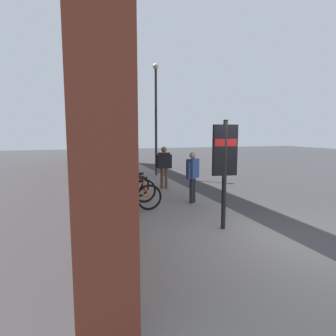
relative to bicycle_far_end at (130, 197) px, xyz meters
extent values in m
plane|color=#38383A|center=(3.10, -3.72, -0.51)|extent=(60.00, 60.00, 0.00)
cube|color=gray|center=(5.10, -0.97, -0.45)|extent=(24.00, 3.50, 0.12)
cube|color=brown|center=(6.10, 1.08, 4.36)|extent=(22.00, 0.60, 9.74)
cube|color=black|center=(-0.90, 0.76, 1.89)|extent=(0.90, 0.06, 1.60)
cube|color=black|center=(2.60, 0.76, 1.89)|extent=(0.90, 0.06, 1.60)
cube|color=black|center=(6.10, 0.76, 1.89)|extent=(0.90, 0.06, 1.60)
torus|color=black|center=(0.00, 0.53, -0.03)|extent=(0.06, 0.72, 0.72)
torus|color=black|center=(0.00, -0.52, -0.03)|extent=(0.06, 0.72, 0.72)
cylinder|color=orange|center=(0.00, -0.02, 0.25)|extent=(0.04, 1.02, 0.58)
cylinder|color=orange|center=(0.00, 0.06, 0.50)|extent=(0.04, 0.85, 0.09)
cylinder|color=orange|center=(0.00, -0.44, 0.22)|extent=(0.04, 0.18, 0.51)
cube|color=black|center=(0.00, -0.37, 0.51)|extent=(0.10, 0.20, 0.06)
cylinder|color=orange|center=(0.00, 0.48, 0.57)|extent=(0.48, 0.03, 0.02)
torus|color=black|center=(0.78, 0.45, -0.03)|extent=(0.12, 0.72, 0.72)
torus|color=black|center=(0.87, -0.60, -0.03)|extent=(0.12, 0.72, 0.72)
cylinder|color=#B21E1E|center=(0.83, -0.10, 0.25)|extent=(0.12, 1.02, 0.58)
cylinder|color=#B21E1E|center=(0.82, -0.02, 0.50)|extent=(0.11, 0.85, 0.09)
cylinder|color=#B21E1E|center=(0.86, -0.52, 0.22)|extent=(0.05, 0.19, 0.51)
cube|color=black|center=(0.86, -0.45, 0.51)|extent=(0.12, 0.21, 0.06)
cylinder|color=#B21E1E|center=(0.78, 0.40, 0.57)|extent=(0.48, 0.07, 0.02)
torus|color=black|center=(1.52, 0.43, -0.03)|extent=(0.18, 0.72, 0.72)
torus|color=black|center=(1.70, -0.60, -0.03)|extent=(0.18, 0.72, 0.72)
cylinder|color=orange|center=(1.61, -0.11, 0.25)|extent=(0.20, 1.01, 0.58)
cylinder|color=orange|center=(1.60, -0.03, 0.50)|extent=(0.18, 0.85, 0.09)
cylinder|color=orange|center=(1.68, -0.53, 0.22)|extent=(0.07, 0.19, 0.51)
cube|color=black|center=(1.67, -0.45, 0.51)|extent=(0.13, 0.21, 0.06)
cylinder|color=orange|center=(1.53, 0.39, 0.57)|extent=(0.48, 0.10, 0.02)
torus|color=black|center=(2.70, 0.48, -0.03)|extent=(0.27, 0.71, 0.72)
torus|color=black|center=(2.38, -0.52, -0.03)|extent=(0.27, 0.71, 0.72)
cylinder|color=black|center=(2.53, -0.04, 0.25)|extent=(0.34, 0.98, 0.58)
cylinder|color=black|center=(2.56, 0.03, 0.50)|extent=(0.29, 0.82, 0.09)
cylinder|color=black|center=(2.41, -0.45, 0.22)|extent=(0.09, 0.19, 0.51)
cube|color=black|center=(2.43, -0.38, 0.51)|extent=(0.16, 0.22, 0.06)
cylinder|color=black|center=(2.68, 0.43, 0.57)|extent=(0.47, 0.17, 0.02)
torus|color=black|center=(3.36, 0.42, -0.03)|extent=(0.11, 0.72, 0.72)
torus|color=black|center=(3.28, -0.62, -0.03)|extent=(0.11, 0.72, 0.72)
cylinder|color=black|center=(3.31, -0.13, 0.25)|extent=(0.11, 1.02, 0.58)
cylinder|color=black|center=(3.32, -0.05, 0.50)|extent=(0.10, 0.85, 0.09)
cylinder|color=black|center=(3.28, -0.55, 0.22)|extent=(0.05, 0.19, 0.51)
cube|color=black|center=(3.29, -0.47, 0.51)|extent=(0.11, 0.21, 0.06)
cylinder|color=black|center=(3.35, 0.37, 0.57)|extent=(0.48, 0.06, 0.02)
torus|color=black|center=(4.29, 0.39, -0.03)|extent=(0.16, 0.72, 0.72)
torus|color=black|center=(4.14, -0.65, -0.03)|extent=(0.16, 0.72, 0.72)
cylinder|color=orange|center=(4.21, -0.15, 0.25)|extent=(0.18, 1.01, 0.58)
cylinder|color=orange|center=(4.22, -0.08, 0.50)|extent=(0.15, 0.85, 0.09)
cylinder|color=orange|center=(4.15, -0.57, 0.22)|extent=(0.06, 0.19, 0.51)
cube|color=black|center=(4.16, -0.50, 0.51)|extent=(0.13, 0.21, 0.06)
cylinder|color=orange|center=(4.28, 0.34, 0.57)|extent=(0.48, 0.09, 0.02)
cylinder|color=black|center=(-1.98, -1.72, 0.81)|extent=(0.10, 0.10, 2.40)
cube|color=black|center=(-1.98, -1.72, 1.36)|extent=(0.14, 0.56, 1.10)
cube|color=red|center=(-1.98, -1.72, 1.53)|extent=(0.15, 0.50, 0.16)
cylinder|color=#26262D|center=(0.33, -1.91, -0.01)|extent=(0.11, 0.11, 0.77)
cylinder|color=#26262D|center=(0.43, -2.03, -0.01)|extent=(0.11, 0.11, 0.77)
cube|color=#334C8C|center=(0.38, -1.97, 0.67)|extent=(0.46, 0.49, 0.58)
sphere|color=#D8AD8C|center=(0.38, -1.97, 1.07)|extent=(0.21, 0.21, 0.21)
cylinder|color=#334C8C|center=(0.21, -1.78, 0.63)|extent=(0.09, 0.09, 0.51)
cylinder|color=#334C8C|center=(0.55, -2.16, 0.63)|extent=(0.09, 0.09, 0.51)
cylinder|color=brown|center=(2.80, -1.72, 0.01)|extent=(0.12, 0.12, 0.79)
cylinder|color=brown|center=(2.74, -1.87, 0.01)|extent=(0.12, 0.12, 0.79)
cube|color=#26262D|center=(2.77, -1.79, 0.70)|extent=(0.37, 0.51, 0.59)
sphere|color=#8C664C|center=(2.77, -1.79, 1.11)|extent=(0.21, 0.21, 0.21)
cylinder|color=#26262D|center=(2.86, -1.55, 0.66)|extent=(0.09, 0.09, 0.53)
cylinder|color=#26262D|center=(2.69, -2.04, 0.66)|extent=(0.09, 0.09, 0.53)
cylinder|color=#333338|center=(6.19, -2.42, 2.21)|extent=(0.12, 0.12, 5.20)
sphere|color=silver|center=(6.19, -2.42, 4.93)|extent=(0.28, 0.28, 0.28)
camera|label=1|loc=(-7.35, 1.29, 1.73)|focal=29.88mm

